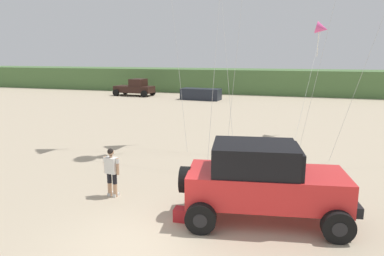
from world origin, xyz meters
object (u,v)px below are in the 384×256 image
(jeep, at_px, (264,180))
(distant_sedan, at_px, (201,94))
(cooler_box, at_px, (184,215))
(person_watching, at_px, (112,170))
(kite_green_box, at_px, (322,29))
(distant_pickup, at_px, (135,88))

(jeep, bearing_deg, distant_sedan, 109.10)
(cooler_box, bearing_deg, person_watching, 157.06)
(distant_sedan, xyz_separation_m, kite_green_box, (11.07, -14.02, 5.57))
(jeep, relative_size, cooler_box, 8.92)
(jeep, relative_size, kite_green_box, 0.75)
(jeep, bearing_deg, cooler_box, -161.04)
(kite_green_box, bearing_deg, person_watching, -119.20)
(person_watching, height_order, distant_pickup, distant_pickup)
(person_watching, relative_size, distant_pickup, 0.35)
(cooler_box, relative_size, distant_pickup, 0.12)
(person_watching, height_order, kite_green_box, kite_green_box)
(person_watching, relative_size, cooler_box, 2.98)
(distant_sedan, bearing_deg, jeep, -66.49)
(distant_pickup, bearing_deg, cooler_box, -61.71)
(cooler_box, bearing_deg, jeep, 15.66)
(distant_sedan, bearing_deg, distant_pickup, 174.77)
(kite_green_box, bearing_deg, distant_sedan, 128.31)
(person_watching, xyz_separation_m, distant_sedan, (-4.20, 26.32, -0.34))
(cooler_box, relative_size, kite_green_box, 0.08)
(kite_green_box, bearing_deg, distant_pickup, 141.60)
(distant_pickup, xyz_separation_m, kite_green_box, (19.49, -15.44, 5.24))
(jeep, height_order, distant_pickup, jeep)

